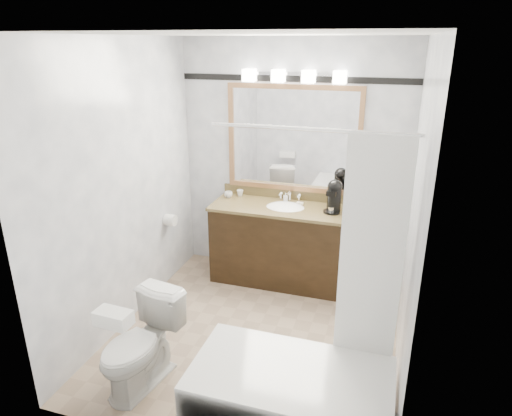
% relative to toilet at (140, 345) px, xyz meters
% --- Properties ---
extents(room, '(2.42, 2.62, 2.52)m').
position_rel_toilet_xyz_m(room, '(0.62, 0.86, 0.90)').
color(room, tan).
rests_on(room, ground).
extents(vanity, '(1.53, 0.58, 0.97)m').
position_rel_toilet_xyz_m(vanity, '(0.62, 1.87, 0.09)').
color(vanity, black).
rests_on(vanity, ground).
extents(mirror, '(1.40, 0.04, 1.10)m').
position_rel_toilet_xyz_m(mirror, '(0.62, 2.14, 1.15)').
color(mirror, '#AA764D').
rests_on(mirror, room).
extents(vanity_light_bar, '(1.02, 0.14, 0.12)m').
position_rel_toilet_xyz_m(vanity_light_bar, '(0.62, 2.09, 1.78)').
color(vanity_light_bar, silver).
rests_on(vanity_light_bar, room).
extents(accent_stripe, '(2.40, 0.01, 0.06)m').
position_rel_toilet_xyz_m(accent_stripe, '(0.62, 2.15, 1.75)').
color(accent_stripe, black).
rests_on(accent_stripe, room).
extents(bathtub, '(1.30, 0.75, 1.96)m').
position_rel_toilet_xyz_m(bathtub, '(1.17, -0.04, -0.07)').
color(bathtub, white).
rests_on(bathtub, ground).
extents(tp_roll, '(0.11, 0.12, 0.12)m').
position_rel_toilet_xyz_m(tp_roll, '(-0.52, 1.52, 0.35)').
color(tp_roll, white).
rests_on(tp_roll, room).
extents(toilet, '(0.51, 0.75, 0.70)m').
position_rel_toilet_xyz_m(toilet, '(0.00, 0.00, 0.00)').
color(toilet, white).
rests_on(toilet, ground).
extents(tissue_box, '(0.25, 0.15, 0.10)m').
position_rel_toilet_xyz_m(tissue_box, '(0.00, -0.26, 0.40)').
color(tissue_box, white).
rests_on(tissue_box, toilet).
extents(coffee_maker, '(0.17, 0.21, 0.32)m').
position_rel_toilet_xyz_m(coffee_maker, '(1.11, 1.90, 0.67)').
color(coffee_maker, black).
rests_on(coffee_maker, vanity).
extents(cup_left, '(0.11, 0.11, 0.07)m').
position_rel_toilet_xyz_m(cup_left, '(-0.04, 1.97, 0.53)').
color(cup_left, white).
rests_on(cup_left, vanity).
extents(cup_right, '(0.08, 0.08, 0.07)m').
position_rel_toilet_xyz_m(cup_right, '(0.06, 2.06, 0.53)').
color(cup_right, white).
rests_on(cup_right, vanity).
extents(soap_bottle_a, '(0.06, 0.06, 0.09)m').
position_rel_toilet_xyz_m(soap_bottle_a, '(0.58, 2.04, 0.55)').
color(soap_bottle_a, white).
rests_on(soap_bottle_a, vanity).
extents(soap_bar, '(0.07, 0.05, 0.02)m').
position_rel_toilet_xyz_m(soap_bar, '(0.75, 1.99, 0.51)').
color(soap_bar, beige).
rests_on(soap_bar, vanity).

